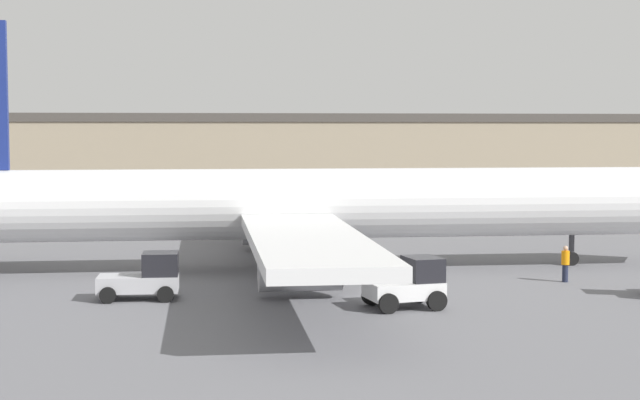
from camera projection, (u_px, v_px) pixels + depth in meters
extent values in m
plane|color=slate|center=(320.00, 270.00, 48.45)|extent=(400.00, 400.00, 0.00)
cube|color=gray|center=(166.00, 166.00, 83.62)|extent=(86.36, 11.21, 7.50)
cube|color=#47423D|center=(166.00, 118.00, 83.32)|extent=(86.36, 11.43, 0.70)
cylinder|color=silver|center=(320.00, 203.00, 48.21)|extent=(35.96, 3.72, 3.45)
cube|color=silver|center=(269.00, 200.00, 58.68)|extent=(4.44, 18.08, 0.50)
cube|color=silver|center=(307.00, 241.00, 37.39)|extent=(4.44, 18.08, 0.50)
cylinder|color=#ADADB2|center=(272.00, 228.00, 56.10)|extent=(3.44, 2.00, 1.97)
cylinder|color=#ADADB2|center=(300.00, 267.00, 40.18)|extent=(3.44, 2.00, 1.97)
cylinder|color=#38383D|center=(571.00, 250.00, 49.94)|extent=(0.28, 0.28, 1.56)
cylinder|color=black|center=(571.00, 258.00, 49.97)|extent=(0.70, 0.36, 0.70)
cylinder|color=#38383D|center=(288.00, 261.00, 45.96)|extent=(0.28, 0.28, 1.56)
cylinder|color=black|center=(288.00, 268.00, 45.98)|extent=(0.90, 0.36, 0.90)
cylinder|color=#38383D|center=(280.00, 249.00, 50.40)|extent=(0.28, 0.28, 1.56)
cylinder|color=black|center=(280.00, 255.00, 50.42)|extent=(0.90, 0.36, 0.90)
cylinder|color=#1E2338|center=(565.00, 273.00, 44.53)|extent=(0.27, 0.27, 0.80)
cylinder|color=orange|center=(565.00, 258.00, 44.47)|extent=(0.37, 0.37, 0.63)
sphere|color=tan|center=(566.00, 248.00, 44.44)|extent=(0.23, 0.23, 0.23)
cube|color=silver|center=(404.00, 290.00, 38.07)|extent=(3.10, 2.30, 0.65)
cube|color=black|center=(423.00, 269.00, 38.24)|extent=(1.50, 1.86, 0.93)
cylinder|color=black|center=(437.00, 301.00, 37.48)|extent=(0.81, 0.40, 0.78)
cylinder|color=black|center=(418.00, 293.00, 39.27)|extent=(0.81, 0.40, 0.78)
cylinder|color=black|center=(388.00, 303.00, 36.92)|extent=(0.81, 0.40, 0.78)
cylinder|color=black|center=(372.00, 295.00, 38.70)|extent=(0.81, 0.40, 0.78)
cube|color=#B2B2B7|center=(138.00, 283.00, 39.99)|extent=(3.29, 1.70, 0.65)
cube|color=black|center=(161.00, 264.00, 40.02)|extent=(1.47, 1.50, 0.94)
cylinder|color=black|center=(165.00, 294.00, 39.32)|extent=(0.67, 0.30, 0.67)
cylinder|color=black|center=(167.00, 288.00, 40.94)|extent=(0.67, 0.30, 0.67)
cylinder|color=black|center=(108.00, 295.00, 39.08)|extent=(0.67, 0.30, 0.67)
cylinder|color=black|center=(112.00, 289.00, 40.70)|extent=(0.67, 0.30, 0.67)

